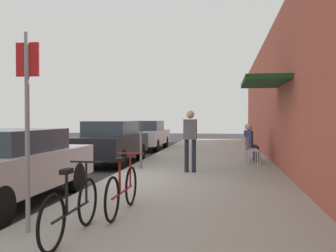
{
  "coord_description": "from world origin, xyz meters",
  "views": [
    {
      "loc": [
        2.95,
        -8.49,
        1.61
      ],
      "look_at": [
        0.4,
        7.45,
        1.27
      ],
      "focal_mm": 38.93,
      "sensor_mm": 36.0,
      "label": 1
    }
  ],
  "objects": [
    {
      "name": "bicycle_1",
      "position": [
        1.34,
        -2.97,
        0.48
      ],
      "size": [
        0.46,
        1.71,
        0.9
      ],
      "color": "black",
      "rests_on": "sidewalk_slab"
    },
    {
      "name": "parked_car_2",
      "position": [
        -1.1,
        9.7,
        0.76
      ],
      "size": [
        1.8,
        4.4,
        1.48
      ],
      "color": "silver",
      "rests_on": "ground_plane"
    },
    {
      "name": "parked_car_0",
      "position": [
        -1.1,
        -2.34,
        0.73
      ],
      "size": [
        1.8,
        4.4,
        1.4
      ],
      "color": "#B7B7BC",
      "rests_on": "ground_plane"
    },
    {
      "name": "cafe_chair_2",
      "position": [
        3.72,
        4.98,
        0.62
      ],
      "size": [
        0.52,
        0.52,
        0.87
      ],
      "color": "silver",
      "rests_on": "sidewalk_slab"
    },
    {
      "name": "cafe_chair_0",
      "position": [
        3.73,
        3.42,
        0.62
      ],
      "size": [
        0.55,
        0.55,
        0.87
      ],
      "color": "silver",
      "rests_on": "sidewalk_slab"
    },
    {
      "name": "ground_plane",
      "position": [
        0.0,
        0.0,
        0.0
      ],
      "size": [
        60.0,
        60.0,
        0.0
      ],
      "primitive_type": "plane",
      "color": "#2D2D30"
    },
    {
      "name": "cafe_chair_1",
      "position": [
        3.73,
        4.19,
        0.62
      ],
      "size": [
        0.54,
        0.54,
        0.87
      ],
      "color": "silver",
      "rests_on": "sidewalk_slab"
    },
    {
      "name": "bicycle_0",
      "position": [
        1.06,
        -4.22,
        0.48
      ],
      "size": [
        0.46,
        1.71,
        0.9
      ],
      "color": "black",
      "rests_on": "sidewalk_slab"
    },
    {
      "name": "parked_car_1",
      "position": [
        -1.1,
        3.89,
        0.77
      ],
      "size": [
        1.8,
        4.4,
        1.51
      ],
      "color": "black",
      "rests_on": "ground_plane"
    },
    {
      "name": "seated_patron_1",
      "position": [
        3.78,
        4.17,
        0.82
      ],
      "size": [
        0.5,
        0.45,
        1.29
      ],
      "color": "#232838",
      "rests_on": "sidewalk_slab"
    },
    {
      "name": "parking_meter",
      "position": [
        0.45,
        2.04,
        0.89
      ],
      "size": [
        0.12,
        0.1,
        1.32
      ],
      "color": "slate",
      "rests_on": "sidewalk_slab"
    },
    {
      "name": "sidewalk_slab",
      "position": [
        2.25,
        2.0,
        0.06
      ],
      "size": [
        4.5,
        32.0,
        0.12
      ],
      "primitive_type": "cube",
      "color": "#9E9B93",
      "rests_on": "ground_plane"
    },
    {
      "name": "pedestrian_standing",
      "position": [
        1.97,
        1.5,
        1.12
      ],
      "size": [
        0.36,
        0.22,
        1.7
      ],
      "color": "#232838",
      "rests_on": "sidewalk_slab"
    },
    {
      "name": "building_facade",
      "position": [
        4.64,
        2.0,
        2.4
      ],
      "size": [
        1.4,
        32.0,
        4.8
      ],
      "color": "#BC5442",
      "rests_on": "ground_plane"
    },
    {
      "name": "seated_patron_2",
      "position": [
        3.78,
        4.97,
        0.82
      ],
      "size": [
        0.48,
        0.43,
        1.29
      ],
      "color": "#232838",
      "rests_on": "sidewalk_slab"
    },
    {
      "name": "street_sign",
      "position": [
        0.4,
        -4.11,
        1.64
      ],
      "size": [
        0.32,
        0.06,
        2.6
      ],
      "color": "gray",
      "rests_on": "sidewalk_slab"
    }
  ]
}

